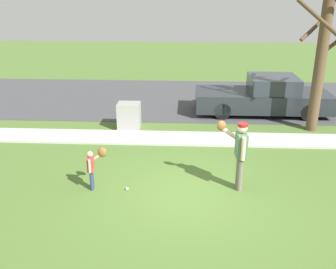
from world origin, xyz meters
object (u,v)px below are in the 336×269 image
Objects in this scene: utility_cabinet at (129,116)px; street_tree_near at (321,58)px; person_child at (94,163)px; baseball at (127,189)px; parked_pickup_dark at (264,97)px; person_adult at (239,149)px.

utility_cabinet is 0.20× the size of street_tree_near.
utility_cabinet is at bearing 83.64° from person_child.
person_child is at bearing -145.39° from street_tree_near.
utility_cabinet reaches higher than baseball.
person_child is at bearing -92.78° from utility_cabinet.
parked_pickup_dark is at bearing 47.07° from person_child.
baseball is at bearing 55.33° from parked_pickup_dark.
person_adult is at bearing -51.46° from utility_cabinet.
street_tree_near is at bearing 1.97° from utility_cabinet.
person_adult is 2.94m from baseball.
person_child is at bearing 177.07° from baseball.
parked_pickup_dark is at bearing -109.17° from person_adult.
street_tree_near is 0.91× the size of parked_pickup_dark.
street_tree_near is (6.45, 0.22, 2.06)m from utility_cabinet.
utility_cabinet is at bearing 97.56° from baseball.
parked_pickup_dark is (-1.38, 1.84, -1.86)m from street_tree_near.
person_child is 8.33m from parked_pickup_dark.
street_tree_near is (5.86, 4.64, 2.50)m from baseball.
street_tree_near reaches higher than baseball.
baseball is at bearing -82.44° from utility_cabinet.
street_tree_near is at bearing 126.87° from parked_pickup_dark.
person_child is (-3.54, -0.20, -0.39)m from person_adult.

